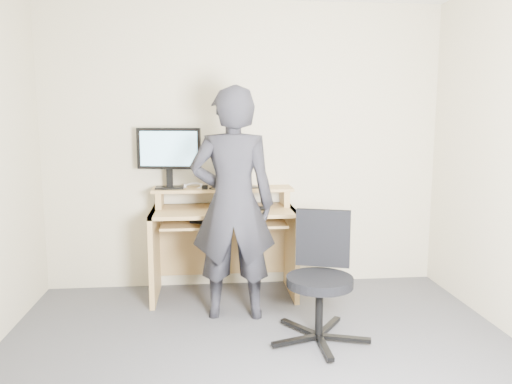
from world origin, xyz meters
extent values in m
plane|color=#4D4D52|center=(0.00, 0.00, 0.00)|extent=(3.50, 3.50, 0.00)
cube|color=beige|center=(0.00, 1.75, 1.25)|extent=(3.50, 0.02, 2.50)
cube|color=tan|center=(-0.78, 1.45, 0.38)|extent=(0.04, 0.60, 0.75)
cube|color=tan|center=(0.38, 1.45, 0.38)|extent=(0.04, 0.60, 0.75)
cube|color=tan|center=(-0.20, 1.45, 0.73)|extent=(1.20, 0.60, 0.03)
cube|color=tan|center=(-0.20, 1.37, 0.64)|extent=(1.02, 0.38, 0.02)
cube|color=tan|center=(-0.74, 1.60, 0.82)|extent=(0.05, 0.28, 0.15)
cube|color=tan|center=(0.34, 1.60, 0.82)|extent=(0.05, 0.28, 0.15)
cube|color=tan|center=(-0.20, 1.60, 0.90)|extent=(1.20, 0.30, 0.02)
cube|color=tan|center=(-0.20, 1.74, 0.42)|extent=(1.20, 0.03, 0.65)
cube|color=black|center=(-0.65, 1.59, 0.92)|extent=(0.24, 0.15, 0.02)
cube|color=black|center=(-0.65, 1.61, 1.00)|extent=(0.05, 0.04, 0.15)
cube|color=black|center=(-0.65, 1.58, 1.25)|extent=(0.54, 0.13, 0.35)
cube|color=#93DCFF|center=(-0.65, 1.56, 1.25)|extent=(0.48, 0.09, 0.29)
cube|color=black|center=(-0.21, 1.62, 1.01)|extent=(0.10, 0.14, 0.20)
cylinder|color=#BBBBC0|center=(-0.19, 1.62, 1.00)|extent=(0.08, 0.08, 0.17)
cube|color=black|center=(0.06, 1.57, 0.92)|extent=(0.09, 0.14, 0.01)
cube|color=black|center=(-0.35, 1.51, 0.93)|extent=(0.05, 0.05, 0.03)
torus|color=silver|center=(-0.45, 1.65, 0.92)|extent=(0.19, 0.19, 0.06)
cube|color=black|center=(-0.24, 1.36, 0.67)|extent=(0.49, 0.35, 0.03)
ellipsoid|color=black|center=(0.11, 1.35, 0.77)|extent=(0.11, 0.08, 0.04)
cube|color=black|center=(0.58, 0.44, 0.04)|extent=(0.34, 0.15, 0.03)
cube|color=black|center=(0.51, 0.64, 0.04)|extent=(0.24, 0.30, 0.03)
cube|color=black|center=(0.30, 0.64, 0.04)|extent=(0.24, 0.30, 0.03)
cube|color=black|center=(0.24, 0.44, 0.04)|extent=(0.34, 0.15, 0.03)
cube|color=black|center=(0.41, 0.31, 0.04)|extent=(0.05, 0.34, 0.03)
cylinder|color=black|center=(0.41, 0.49, 0.22)|extent=(0.05, 0.05, 0.36)
cylinder|color=black|center=(0.41, 0.49, 0.42)|extent=(0.45, 0.45, 0.06)
cube|color=black|center=(0.47, 0.68, 0.67)|extent=(0.37, 0.17, 0.40)
imported|color=black|center=(-0.15, 1.00, 0.87)|extent=(0.67, 0.47, 1.74)
camera|label=1|loc=(-0.34, -2.66, 1.51)|focal=35.00mm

